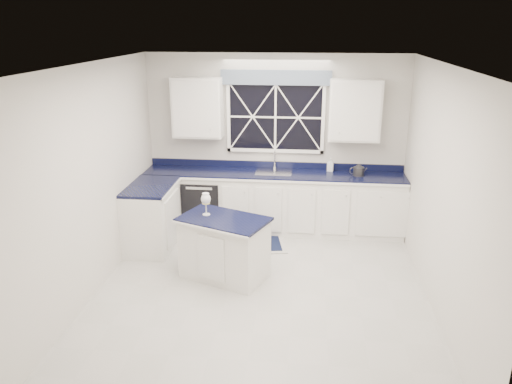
# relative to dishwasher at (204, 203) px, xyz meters

# --- Properties ---
(ground) EXTENTS (4.50, 4.50, 0.00)m
(ground) POSITION_rel_dishwasher_xyz_m (1.10, -1.95, -0.41)
(ground) COLOR #A8A8A3
(ground) RESTS_ON ground
(back_wall) EXTENTS (4.00, 0.10, 2.70)m
(back_wall) POSITION_rel_dishwasher_xyz_m (1.10, 0.30, 0.94)
(back_wall) COLOR beige
(back_wall) RESTS_ON ground
(base_cabinets) EXTENTS (3.99, 1.60, 0.90)m
(base_cabinets) POSITION_rel_dishwasher_xyz_m (0.77, -0.17, 0.04)
(base_cabinets) COLOR silver
(base_cabinets) RESTS_ON ground
(countertop) EXTENTS (3.98, 0.64, 0.04)m
(countertop) POSITION_rel_dishwasher_xyz_m (1.10, 0.00, 0.51)
(countertop) COLOR black
(countertop) RESTS_ON base_cabinets
(dishwasher) EXTENTS (0.60, 0.58, 0.82)m
(dishwasher) POSITION_rel_dishwasher_xyz_m (0.00, 0.00, 0.00)
(dishwasher) COLOR black
(dishwasher) RESTS_ON ground
(window) EXTENTS (1.65, 0.09, 1.26)m
(window) POSITION_rel_dishwasher_xyz_m (1.10, 0.25, 1.42)
(window) COLOR black
(window) RESTS_ON ground
(upper_cabinets) EXTENTS (3.10, 0.34, 0.90)m
(upper_cabinets) POSITION_rel_dishwasher_xyz_m (1.10, 0.13, 1.49)
(upper_cabinets) COLOR silver
(upper_cabinets) RESTS_ON ground
(faucet) EXTENTS (0.05, 0.20, 0.30)m
(faucet) POSITION_rel_dishwasher_xyz_m (1.10, 0.19, 0.69)
(faucet) COLOR silver
(faucet) RESTS_ON countertop
(island) EXTENTS (1.25, 1.01, 0.81)m
(island) POSITION_rel_dishwasher_xyz_m (0.59, -1.60, -0.00)
(island) COLOR silver
(island) RESTS_ON ground
(rug) EXTENTS (1.37, 0.98, 0.02)m
(rug) POSITION_rel_dishwasher_xyz_m (0.70, -0.60, -0.40)
(rug) COLOR #A3A39F
(rug) RESTS_ON ground
(kettle) EXTENTS (0.27, 0.17, 0.19)m
(kettle) POSITION_rel_dishwasher_xyz_m (2.37, -0.01, 0.62)
(kettle) COLOR #2D2D2F
(kettle) RESTS_ON countertop
(wine_glass) EXTENTS (0.12, 0.12, 0.29)m
(wine_glass) POSITION_rel_dishwasher_xyz_m (0.36, -1.51, 0.60)
(wine_glass) COLOR silver
(wine_glass) RESTS_ON island
(soap_bottle) EXTENTS (0.11, 0.11, 0.21)m
(soap_bottle) POSITION_rel_dishwasher_xyz_m (1.96, 0.20, 0.63)
(soap_bottle) COLOR silver
(soap_bottle) RESTS_ON countertop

